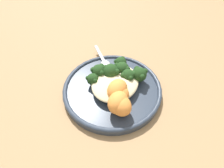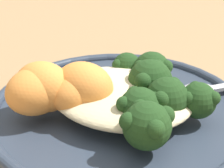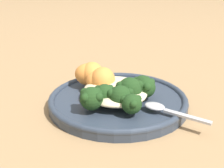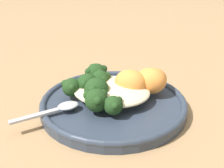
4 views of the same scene
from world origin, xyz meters
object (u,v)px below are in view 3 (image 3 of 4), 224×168
(broccoli_stalk_5, at_px, (140,88))
(sweet_potato_chunk_3, at_px, (92,74))
(sweet_potato_chunk_1, at_px, (101,81))
(quinoa_mound, at_px, (115,91))
(broccoli_stalk_2, at_px, (118,96))
(broccoli_stalk_6, at_px, (135,85))
(plate, at_px, (118,100))
(broccoli_stalk_4, at_px, (127,89))
(broccoli_stalk_0, at_px, (95,96))
(spoon, at_px, (163,109))
(broccoli_stalk_1, at_px, (105,93))
(sweet_potato_chunk_2, at_px, (89,74))
(sweet_potato_chunk_0, at_px, (103,80))
(broccoli_stalk_3, at_px, (127,101))

(broccoli_stalk_5, bearing_deg, sweet_potato_chunk_3, 166.37)
(sweet_potato_chunk_1, relative_size, sweet_potato_chunk_3, 0.99)
(quinoa_mound, height_order, broccoli_stalk_2, broccoli_stalk_2)
(quinoa_mound, xyz_separation_m, broccoli_stalk_6, (0.02, -0.04, 0.00))
(plate, xyz_separation_m, sweet_potato_chunk_1, (0.03, 0.03, 0.03))
(broccoli_stalk_4, height_order, broccoli_stalk_5, broccoli_stalk_4)
(broccoli_stalk_6, bearing_deg, plate, -153.76)
(broccoli_stalk_0, xyz_separation_m, broccoli_stalk_2, (-0.00, -0.04, -0.00))
(sweet_potato_chunk_1, distance_m, spoon, 0.14)
(plate, xyz_separation_m, broccoli_stalk_1, (-0.03, 0.03, 0.03))
(broccoli_stalk_2, height_order, broccoli_stalk_5, same)
(broccoli_stalk_4, xyz_separation_m, spoon, (-0.05, -0.05, -0.02))
(plate, distance_m, sweet_potato_chunk_2, 0.08)
(broccoli_stalk_4, xyz_separation_m, sweet_potato_chunk_1, (0.05, 0.04, -0.00))
(broccoli_stalk_5, xyz_separation_m, sweet_potato_chunk_1, (0.04, 0.07, 0.00))
(broccoli_stalk_1, distance_m, sweet_potato_chunk_2, 0.09)
(sweet_potato_chunk_0, xyz_separation_m, spoon, (-0.10, -0.09, -0.02))
(plate, height_order, sweet_potato_chunk_3, sweet_potato_chunk_3)
(sweet_potato_chunk_0, bearing_deg, quinoa_mound, -146.21)
(broccoli_stalk_4, distance_m, spoon, 0.07)
(broccoli_stalk_1, distance_m, broccoli_stalk_6, 0.07)
(broccoli_stalk_0, xyz_separation_m, broccoli_stalk_6, (0.05, -0.08, -0.00))
(broccoli_stalk_2, distance_m, broccoli_stalk_5, 0.05)
(sweet_potato_chunk_1, distance_m, sweet_potato_chunk_2, 0.04)
(broccoli_stalk_2, relative_size, broccoli_stalk_6, 1.13)
(broccoli_stalk_3, xyz_separation_m, sweet_potato_chunk_0, (0.08, 0.03, 0.01))
(quinoa_mound, bearing_deg, broccoli_stalk_2, -179.97)
(broccoli_stalk_0, bearing_deg, broccoli_stalk_2, 111.58)
(quinoa_mound, xyz_separation_m, spoon, (-0.07, -0.07, -0.01))
(broccoli_stalk_3, bearing_deg, broccoli_stalk_1, -153.02)
(broccoli_stalk_5, distance_m, sweet_potato_chunk_1, 0.08)
(broccoli_stalk_5, relative_size, sweet_potato_chunk_2, 1.98)
(broccoli_stalk_1, bearing_deg, sweet_potato_chunk_3, -158.44)
(plate, height_order, broccoli_stalk_4, broccoli_stalk_4)
(broccoli_stalk_3, relative_size, sweet_potato_chunk_1, 2.22)
(sweet_potato_chunk_0, height_order, sweet_potato_chunk_2, sweet_potato_chunk_0)
(plate, distance_m, broccoli_stalk_2, 0.05)
(broccoli_stalk_1, height_order, sweet_potato_chunk_2, sweet_potato_chunk_2)
(sweet_potato_chunk_3, bearing_deg, broccoli_stalk_6, -117.97)
(plate, height_order, spoon, spoon)
(broccoli_stalk_5, bearing_deg, broccoli_stalk_0, -136.47)
(broccoli_stalk_5, xyz_separation_m, sweet_potato_chunk_3, (0.07, 0.08, 0.01))
(broccoli_stalk_0, distance_m, sweet_potato_chunk_1, 0.07)
(broccoli_stalk_1, xyz_separation_m, broccoli_stalk_2, (-0.01, -0.02, 0.00))
(plate, height_order, broccoli_stalk_0, broccoli_stalk_0)
(broccoli_stalk_2, bearing_deg, broccoli_stalk_3, 21.03)
(broccoli_stalk_5, relative_size, broccoli_stalk_6, 1.24)
(sweet_potato_chunk_0, bearing_deg, sweet_potato_chunk_1, 40.87)
(plate, bearing_deg, broccoli_stalk_2, 171.71)
(broccoli_stalk_2, distance_m, sweet_potato_chunk_3, 0.10)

